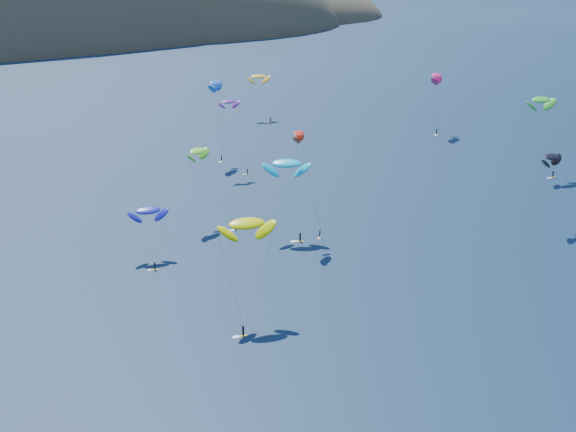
{
  "coord_description": "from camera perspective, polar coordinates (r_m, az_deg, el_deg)",
  "views": [
    {
      "loc": [
        -78.46,
        -51.54,
        61.9
      ],
      "look_at": [
        6.28,
        80.0,
        9.0
      ],
      "focal_mm": 50.0,
      "sensor_mm": 36.0,
      "label": 1
    }
  ],
  "objects": [
    {
      "name": "kitesurfer_9",
      "position": [
        175.35,
        0.76,
        5.85
      ],
      "size": [
        6.66,
        8.85,
        24.87
      ],
      "rotation": [
        0.0,
        0.0,
        0.81
      ],
      "color": "yellow",
      "rests_on": "ground"
    },
    {
      "name": "kitesurfer_7",
      "position": [
        193.63,
        18.24,
        4.02
      ],
      "size": [
        8.25,
        13.3,
        18.16
      ],
      "rotation": [
        0.0,
        0.0,
        0.25
      ],
      "color": "yellow",
      "rests_on": "ground"
    },
    {
      "name": "kitesurfer_2",
      "position": [
        138.85,
        -2.95,
        -0.55
      ],
      "size": [
        12.14,
        12.54,
        19.01
      ],
      "rotation": [
        0.0,
        0.0,
        -0.25
      ],
      "color": "yellow",
      "rests_on": "ground"
    },
    {
      "name": "kitesurfer_4",
      "position": [
        242.86,
        -5.21,
        9.39
      ],
      "size": [
        9.03,
        9.08,
        25.51
      ],
      "rotation": [
        0.0,
        0.0,
        0.77
      ],
      "color": "yellow",
      "rests_on": "ground"
    },
    {
      "name": "kitesurfer_10",
      "position": [
        169.02,
        -9.94,
        0.39
      ],
      "size": [
        8.73,
        11.65,
        11.95
      ],
      "rotation": [
        0.0,
        0.0,
        -0.21
      ],
      "color": "yellow",
      "rests_on": "ground"
    },
    {
      "name": "kitesurfer_11",
      "position": [
        304.36,
        -2.11,
        9.89
      ],
      "size": [
        9.53,
        14.21,
        17.96
      ],
      "rotation": [
        0.0,
        0.0,
        -0.2
      ],
      "color": "yellow",
      "rests_on": "ground"
    },
    {
      "name": "kitesurfer_13",
      "position": [
        237.6,
        17.57,
        7.88
      ],
      "size": [
        10.46,
        9.89,
        23.78
      ],
      "rotation": [
        0.0,
        0.0,
        -0.07
      ],
      "color": "yellow",
      "rests_on": "ground"
    },
    {
      "name": "kitesurfer_3",
      "position": [
        187.23,
        -6.45,
        4.6
      ],
      "size": [
        8.68,
        14.44,
        18.96
      ],
      "rotation": [
        0.0,
        0.0,
        0.52
      ],
      "color": "yellow",
      "rests_on": "ground"
    },
    {
      "name": "kitesurfer_6",
      "position": [
        228.77,
        -4.23,
        8.09
      ],
      "size": [
        6.64,
        8.19,
        21.88
      ],
      "rotation": [
        0.0,
        0.0,
        -0.15
      ],
      "color": "yellow",
      "rests_on": "ground"
    },
    {
      "name": "kitesurfer_8",
      "position": [
        284.27,
        10.52,
        9.79
      ],
      "size": [
        10.78,
        9.94,
        22.33
      ],
      "rotation": [
        0.0,
        0.0,
        0.65
      ],
      "color": "yellow",
      "rests_on": "ground"
    },
    {
      "name": "kitesurfer_5",
      "position": [
        178.25,
        -0.11,
        3.76
      ],
      "size": [
        11.14,
        12.63,
        18.87
      ],
      "rotation": [
        0.0,
        0.0,
        -0.56
      ],
      "color": "yellow",
      "rests_on": "ground"
    }
  ]
}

